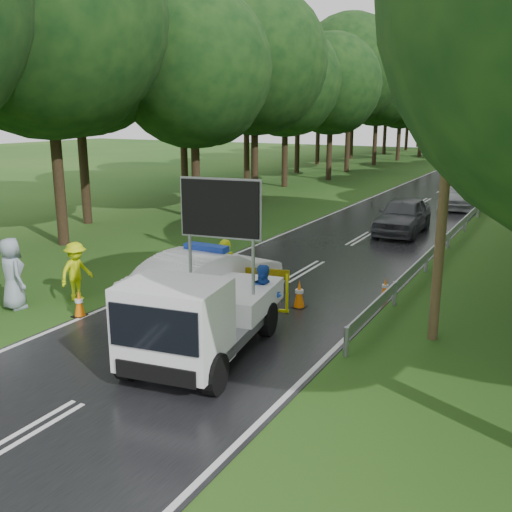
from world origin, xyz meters
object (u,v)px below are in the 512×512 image
Objects in this scene: police_sedan at (207,280)px; queue_car_fourth at (496,173)px; barrier at (237,277)px; queue_car_second at (463,195)px; queue_car_third at (474,184)px; officer at (225,270)px; work_truck at (199,315)px; queue_car_first at (403,216)px; civilian at (265,298)px.

police_sedan reaches higher than queue_car_fourth.
queue_car_second is at bearing 69.81° from barrier.
barrier is at bearing -97.44° from queue_car_third.
officer is 0.36× the size of queue_car_third.
work_truck reaches higher than queue_car_third.
queue_car_first is 1.10× the size of queue_car_fourth.
work_truck reaches higher than police_sedan.
civilian is (0.45, 2.22, -0.19)m from work_truck.
police_sedan is 28.01m from queue_car_third.
queue_car_first is at bearing -91.77° from police_sedan.
civilian is at bearing 69.56° from work_truck.
officer is 0.37× the size of queue_car_second.
police_sedan is 0.88m from officer.
officer reaches higher than queue_car_third.
officer reaches higher than queue_car_second.
queue_car_second is (1.07, 22.50, -0.13)m from civilian.
queue_car_second is 14.05m from queue_car_fourth.
queue_car_fourth is (0.18, 14.05, -0.02)m from queue_car_second.
work_truck reaches higher than queue_car_first.
queue_car_fourth reaches higher than barrier.
civilian is 0.36× the size of queue_car_first.
queue_car_third reaches higher than queue_car_fourth.
officer reaches higher than queue_car_first.
barrier is (-1.00, 3.32, -0.12)m from work_truck.
civilian is 36.57m from queue_car_fourth.
civilian is at bearing -94.35° from queue_car_third.
queue_car_first is (2.06, 12.96, -0.04)m from police_sedan.
civilian is at bearing -96.47° from queue_car_fourth.
officer reaches higher than civilian.
officer is at bearing 106.48° from civilian.
queue_car_third is at bearing -135.97° from officer.
queue_car_fourth is at bearing 84.06° from queue_car_third.
officer is at bearing -100.00° from queue_car_fourth.
queue_car_fourth is (1.34, 22.95, -0.10)m from queue_car_first.
barrier is 27.50m from queue_car_third.
queue_car_second is at bearing -91.12° from police_sedan.
queue_car_second is at bearing -95.24° from queue_car_fourth.
barrier is at bearing 107.30° from officer.
police_sedan is 13.12m from queue_car_first.
work_truck is (1.71, -2.87, 0.20)m from police_sedan.
work_truck is 24.77m from queue_car_second.
work_truck is 2.99× the size of civilian.
barrier is 0.56× the size of queue_car_third.
officer is at bearing 133.63° from barrier.
queue_car_third is at bearing 71.83° from barrier.
queue_car_second is 6.01m from queue_car_third.
work_truck is at bearing 128.01° from police_sedan.
queue_car_fourth is at bearing 85.26° from queue_car_first.
work_truck is 2.27m from civilian.
work_truck is at bearing -97.03° from queue_car_fourth.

